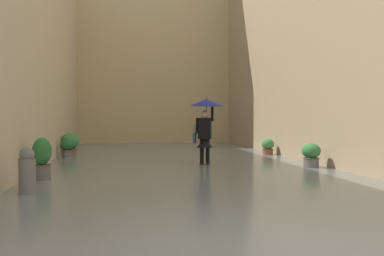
% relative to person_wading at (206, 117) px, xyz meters
% --- Properties ---
extents(ground_plane, '(60.00, 60.00, 0.00)m').
position_rel_person_wading_xyz_m(ground_plane, '(0.71, -1.30, -1.50)').
color(ground_plane, slate).
extents(flood_water, '(8.98, 25.57, 0.06)m').
position_rel_person_wading_xyz_m(flood_water, '(0.71, -1.30, -1.47)').
color(flood_water, slate).
rests_on(flood_water, ground_plane).
extents(building_facade_right, '(2.04, 23.57, 8.30)m').
position_rel_person_wading_xyz_m(building_facade_right, '(5.70, -1.29, 2.65)').
color(building_facade_right, beige).
rests_on(building_facade_right, ground_plane).
extents(building_facade_far, '(11.78, 1.80, 13.64)m').
position_rel_person_wading_xyz_m(building_facade_far, '(0.71, -11.98, 5.32)').
color(building_facade_far, tan).
rests_on(building_facade_far, ground_plane).
extents(person_wading, '(1.03, 1.03, 2.13)m').
position_rel_person_wading_xyz_m(person_wading, '(0.00, 0.00, 0.00)').
color(person_wading, '#2D2319').
rests_on(person_wading, ground_plane).
extents(potted_plant_mid_left, '(0.54, 0.54, 0.76)m').
position_rel_person_wading_xyz_m(potted_plant_mid_left, '(-2.87, 1.15, -1.08)').
color(potted_plant_mid_left, '#66605B').
rests_on(potted_plant_mid_left, ground_plane).
extents(potted_plant_far_left, '(0.48, 0.48, 0.66)m').
position_rel_person_wading_xyz_m(potted_plant_far_left, '(-3.00, -3.14, -1.14)').
color(potted_plant_far_left, brown).
rests_on(potted_plant_far_left, ground_plane).
extents(potted_plant_near_right, '(0.68, 0.68, 0.89)m').
position_rel_person_wading_xyz_m(potted_plant_near_right, '(4.46, -4.48, -0.99)').
color(potted_plant_near_right, brown).
rests_on(potted_plant_near_right, ground_plane).
extents(potted_plant_far_right, '(0.50, 0.50, 0.68)m').
position_rel_person_wading_xyz_m(potted_plant_far_right, '(4.45, -3.32, -1.09)').
color(potted_plant_far_right, '#66605B').
rests_on(potted_plant_far_right, ground_plane).
extents(potted_plant_mid_right, '(0.44, 0.44, 1.04)m').
position_rel_person_wading_xyz_m(potted_plant_mid_right, '(4.36, 2.46, -0.95)').
color(potted_plant_mid_right, '#66605B').
rests_on(potted_plant_mid_right, ground_plane).
extents(mooring_bollard, '(0.31, 0.31, 0.95)m').
position_rel_person_wading_xyz_m(mooring_bollard, '(4.30, 4.43, -1.03)').
color(mooring_bollard, slate).
rests_on(mooring_bollard, ground_plane).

